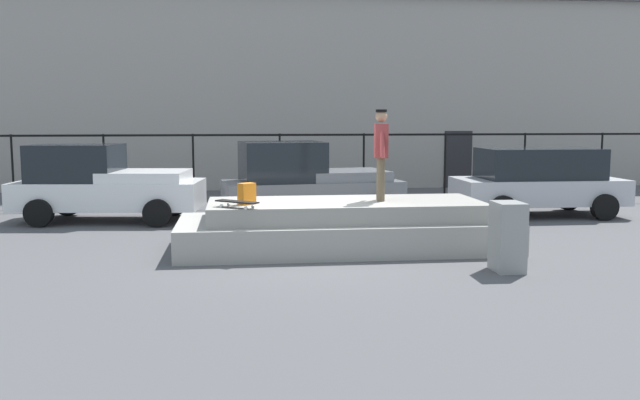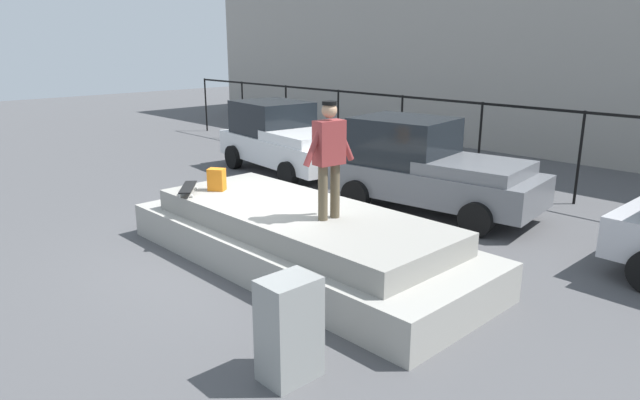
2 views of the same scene
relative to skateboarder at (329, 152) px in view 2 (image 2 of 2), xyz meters
The scene contains 10 objects.
ground_plane 2.43m from the skateboarder, behind, with size 60.00×60.00×0.00m, color #4C4C4F.
concrete_ledge 1.63m from the skateboarder, behind, with size 6.23×2.44×0.91m.
skateboarder is the anchor object (origin of this frame).
skateboard 2.93m from the skateboarder, 164.85° to the right, with size 0.77×0.68×0.12m.
backpack 2.65m from the skateboarder, behind, with size 0.28×0.20×0.39m, color orange.
car_white_pickup_near 7.26m from the skateboarder, 144.83° to the left, with size 4.51×2.42×1.84m.
car_grey_pickup_mid 4.13m from the skateboarder, 105.12° to the left, with size 4.46×2.40×1.89m.
utility_box 3.04m from the skateboarder, 53.30° to the right, with size 0.44×0.60×1.12m, color gray.
fence_row 6.80m from the skateboarder, 102.72° to the left, with size 24.06×0.06×2.02m.
warehouse_building 14.59m from the skateboarder, 95.90° to the left, with size 33.48×7.61×6.86m.
Camera 2 is at (7.16, -5.37, 3.43)m, focal length 31.96 mm.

